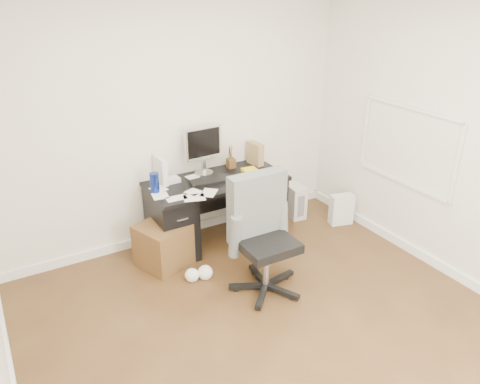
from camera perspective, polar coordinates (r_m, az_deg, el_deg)
The scene contains 18 objects.
ground at distance 4.13m, azimuth 4.63°, elevation -16.94°, with size 4.00×4.00×0.00m, color #442915.
room_shell at distance 3.32m, azimuth 5.77°, elevation 5.52°, with size 4.02×4.02×2.71m.
desk at distance 5.22m, azimuth -2.79°, elevation -2.00°, with size 1.50×0.70×0.75m.
loose_papers at distance 4.94m, azimuth -4.65°, elevation 0.89°, with size 1.10×0.60×0.00m, color white, non-canonical shape.
lcd_monitor at distance 5.13m, azimuth -4.51°, elevation 5.10°, with size 0.44×0.25×0.55m, color silver, non-canonical shape.
keyboard at distance 5.01m, azimuth -3.38°, elevation 1.40°, with size 0.48×0.17×0.03m, color black.
computer_mouse at distance 5.07m, azimuth 0.48°, elevation 1.97°, with size 0.07×0.07×0.07m, color silver.
travel_mug at distance 4.80m, azimuth -10.37°, elevation 1.13°, with size 0.09×0.09×0.20m, color navy.
white_binder at distance 4.99m, azimuth -9.68°, elevation 2.64°, with size 0.12×0.25×0.29m, color silver.
magazine_file at distance 5.44m, azimuth 1.86°, elevation 4.70°, with size 0.11×0.22×0.26m, color olive.
pen_cup at distance 5.34m, azimuth -1.10°, elevation 4.29°, with size 0.11×0.11×0.26m, color #573919, non-canonical shape.
yellow_book at distance 5.22m, azimuth 1.47°, elevation 2.49°, with size 0.18×0.22×0.04m, color yellow.
paper_remote at distance 4.90m, azimuth 0.43°, elevation 0.84°, with size 0.25×0.20×0.02m, color white, non-canonical shape.
office_chair at distance 4.30m, azimuth 3.29°, elevation -5.60°, with size 0.65×0.65×1.14m, color #4B4E4B, non-canonical shape.
pc_tower at distance 5.91m, azimuth 6.43°, elevation -0.88°, with size 0.18×0.41×0.41m, color beige.
shopping_bag at distance 5.79m, azimuth 12.26°, elevation -2.09°, with size 0.28×0.20×0.37m, color silver.
wicker_basket at distance 4.92m, azimuth -9.32°, elevation -6.39°, with size 0.46×0.46×0.46m, color #4B3416.
desk_printer at distance 5.70m, azimuth 1.62°, elevation -2.75°, with size 0.38×0.31×0.22m, color slate.
Camera 1 is at (-1.82, -2.50, 2.74)m, focal length 35.00 mm.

